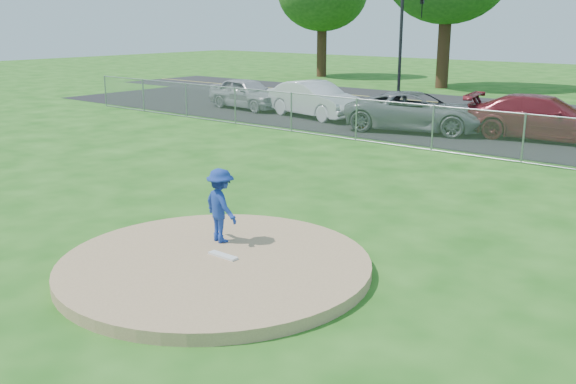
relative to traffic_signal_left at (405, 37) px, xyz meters
The scene contains 12 objects.
ground 15.23m from the traffic_signal_left, 53.86° to the right, with size 120.00×120.00×0.00m, color #1A5312.
pitchers_mound 23.90m from the traffic_signal_left, 68.28° to the right, with size 5.40×5.40×0.20m, color #A37F59.
pitching_rubber 23.70m from the traffic_signal_left, 68.10° to the right, with size 0.60×0.15×0.04m, color white.
chain_link_fence 13.55m from the traffic_signal_left, 48.77° to the right, with size 40.00×0.06×1.50m, color gray.
parking_lot 10.88m from the traffic_signal_left, 32.11° to the right, with size 50.00×8.00×0.01m, color black.
traffic_signal_left is the anchor object (origin of this frame).
pitcher 22.87m from the traffic_signal_left, 68.97° to the right, with size 0.90×0.52×1.39m, color navy.
traffic_cone 8.63m from the traffic_signal_left, 72.47° to the right, with size 0.31×0.31×0.61m, color #FF480D.
parked_car_silver 8.42m from the traffic_signal_left, 129.13° to the right, with size 1.76×4.37×1.49m, color #A7A7AC.
parked_car_white 6.95m from the traffic_signal_left, 97.25° to the right, with size 1.67×4.80×1.58m, color silver.
parked_car_gray 8.57m from the traffic_signal_left, 56.73° to the right, with size 2.51×5.44×1.51m, color slate.
parked_car_darkred 10.84m from the traffic_signal_left, 32.15° to the right, with size 2.22×5.47×1.59m, color maroon.
Camera 1 is at (7.55, -7.25, 4.21)m, focal length 40.00 mm.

